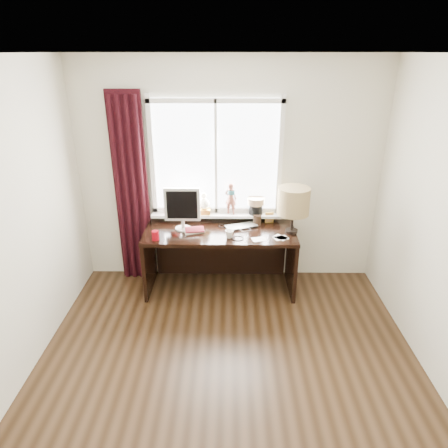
{
  "coord_description": "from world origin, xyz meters",
  "views": [
    {
      "loc": [
        -0.0,
        -2.46,
        2.61
      ],
      "look_at": [
        -0.05,
        1.25,
        1.0
      ],
      "focal_mm": 32.0,
      "sensor_mm": 36.0,
      "label": 1
    }
  ],
  "objects_px": {
    "mug": "(229,234)",
    "table_lamp": "(294,202)",
    "red_cup": "(156,235)",
    "laptop": "(241,226)",
    "desk": "(220,246)",
    "monitor": "(182,206)"
  },
  "relations": [
    {
      "from": "laptop",
      "to": "desk",
      "type": "bearing_deg",
      "value": 158.44
    },
    {
      "from": "desk",
      "to": "table_lamp",
      "type": "relative_size",
      "value": 3.27
    },
    {
      "from": "laptop",
      "to": "desk",
      "type": "relative_size",
      "value": 0.22
    },
    {
      "from": "red_cup",
      "to": "laptop",
      "type": "bearing_deg",
      "value": 19.8
    },
    {
      "from": "mug",
      "to": "red_cup",
      "type": "height_order",
      "value": "red_cup"
    },
    {
      "from": "red_cup",
      "to": "desk",
      "type": "bearing_deg",
      "value": 25.9
    },
    {
      "from": "desk",
      "to": "monitor",
      "type": "distance_m",
      "value": 0.67
    },
    {
      "from": "laptop",
      "to": "desk",
      "type": "distance_m",
      "value": 0.35
    },
    {
      "from": "red_cup",
      "to": "monitor",
      "type": "relative_size",
      "value": 0.21
    },
    {
      "from": "mug",
      "to": "table_lamp",
      "type": "bearing_deg",
      "value": 12.59
    },
    {
      "from": "desk",
      "to": "monitor",
      "type": "bearing_deg",
      "value": -172.87
    },
    {
      "from": "mug",
      "to": "red_cup",
      "type": "distance_m",
      "value": 0.79
    },
    {
      "from": "mug",
      "to": "table_lamp",
      "type": "height_order",
      "value": "table_lamp"
    },
    {
      "from": "table_lamp",
      "to": "red_cup",
      "type": "bearing_deg",
      "value": -171.78
    },
    {
      "from": "monitor",
      "to": "laptop",
      "type": "bearing_deg",
      "value": 4.64
    },
    {
      "from": "laptop",
      "to": "mug",
      "type": "distance_m",
      "value": 0.31
    },
    {
      "from": "desk",
      "to": "laptop",
      "type": "bearing_deg",
      "value": 0.28
    },
    {
      "from": "red_cup",
      "to": "desk",
      "type": "xyz_separation_m",
      "value": [
        0.69,
        0.33,
        -0.29
      ]
    },
    {
      "from": "red_cup",
      "to": "desk",
      "type": "distance_m",
      "value": 0.82
    },
    {
      "from": "laptop",
      "to": "table_lamp",
      "type": "xyz_separation_m",
      "value": [
        0.56,
        -0.12,
        0.35
      ]
    },
    {
      "from": "laptop",
      "to": "table_lamp",
      "type": "relative_size",
      "value": 0.7
    },
    {
      "from": "desk",
      "to": "mug",
      "type": "bearing_deg",
      "value": -68.94
    }
  ]
}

